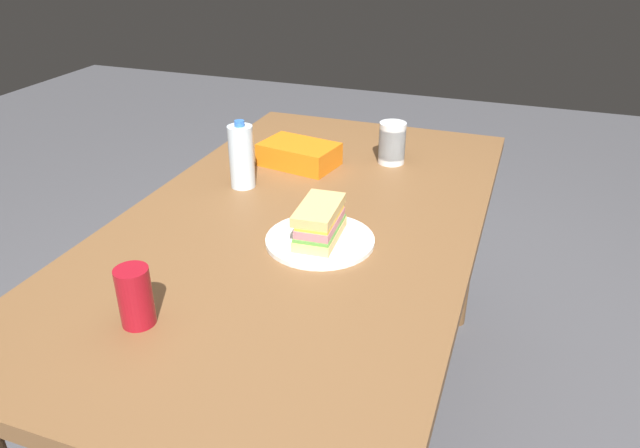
{
  "coord_description": "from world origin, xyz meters",
  "views": [
    {
      "loc": [
        -1.28,
        -0.52,
        1.48
      ],
      "look_at": [
        -0.11,
        -0.09,
        0.82
      ],
      "focal_mm": 33.36,
      "sensor_mm": 36.0,
      "label": 1
    }
  ],
  "objects_px": {
    "paper_plate": "(320,240)",
    "sandwich": "(320,222)",
    "soda_can_red": "(135,297)",
    "plastic_cup_stack": "(392,143)",
    "chip_bag": "(299,154)",
    "dining_table": "(302,248)",
    "water_bottle_tall": "(242,156)"
  },
  "relations": [
    {
      "from": "chip_bag",
      "to": "plastic_cup_stack",
      "type": "distance_m",
      "value": 0.29
    },
    {
      "from": "chip_bag",
      "to": "plastic_cup_stack",
      "type": "bearing_deg",
      "value": 34.09
    },
    {
      "from": "dining_table",
      "to": "water_bottle_tall",
      "type": "bearing_deg",
      "value": 61.07
    },
    {
      "from": "chip_bag",
      "to": "water_bottle_tall",
      "type": "xyz_separation_m",
      "value": [
        -0.21,
        0.09,
        0.06
      ]
    },
    {
      "from": "sandwich",
      "to": "chip_bag",
      "type": "bearing_deg",
      "value": 27.37
    },
    {
      "from": "dining_table",
      "to": "chip_bag",
      "type": "distance_m",
      "value": 0.38
    },
    {
      "from": "soda_can_red",
      "to": "plastic_cup_stack",
      "type": "bearing_deg",
      "value": -14.85
    },
    {
      "from": "sandwich",
      "to": "plastic_cup_stack",
      "type": "relative_size",
      "value": 1.43
    },
    {
      "from": "dining_table",
      "to": "sandwich",
      "type": "xyz_separation_m",
      "value": [
        -0.11,
        -0.09,
        0.15
      ]
    },
    {
      "from": "dining_table",
      "to": "soda_can_red",
      "type": "bearing_deg",
      "value": 166.14
    },
    {
      "from": "paper_plate",
      "to": "sandwich",
      "type": "relative_size",
      "value": 1.41
    },
    {
      "from": "water_bottle_tall",
      "to": "plastic_cup_stack",
      "type": "bearing_deg",
      "value": -47.92
    },
    {
      "from": "paper_plate",
      "to": "chip_bag",
      "type": "xyz_separation_m",
      "value": [
        0.44,
        0.23,
        0.03
      ]
    },
    {
      "from": "paper_plate",
      "to": "chip_bag",
      "type": "bearing_deg",
      "value": 27.4
    },
    {
      "from": "paper_plate",
      "to": "sandwich",
      "type": "bearing_deg",
      "value": 30.05
    },
    {
      "from": "paper_plate",
      "to": "plastic_cup_stack",
      "type": "distance_m",
      "value": 0.57
    },
    {
      "from": "sandwich",
      "to": "plastic_cup_stack",
      "type": "xyz_separation_m",
      "value": [
        0.56,
        -0.04,
        0.01
      ]
    },
    {
      "from": "sandwich",
      "to": "paper_plate",
      "type": "bearing_deg",
      "value": -149.95
    },
    {
      "from": "sandwich",
      "to": "chip_bag",
      "type": "height_order",
      "value": "sandwich"
    },
    {
      "from": "chip_bag",
      "to": "paper_plate",
      "type": "bearing_deg",
      "value": -52.29
    },
    {
      "from": "dining_table",
      "to": "paper_plate",
      "type": "height_order",
      "value": "paper_plate"
    },
    {
      "from": "plastic_cup_stack",
      "to": "sandwich",
      "type": "bearing_deg",
      "value": 175.99
    },
    {
      "from": "dining_table",
      "to": "paper_plate",
      "type": "bearing_deg",
      "value": -139.84
    },
    {
      "from": "sandwich",
      "to": "soda_can_red",
      "type": "bearing_deg",
      "value": 152.33
    },
    {
      "from": "soda_can_red",
      "to": "chip_bag",
      "type": "xyz_separation_m",
      "value": [
        0.86,
        0.01,
        -0.03
      ]
    },
    {
      "from": "paper_plate",
      "to": "plastic_cup_stack",
      "type": "bearing_deg",
      "value": -3.77
    },
    {
      "from": "soda_can_red",
      "to": "plastic_cup_stack",
      "type": "xyz_separation_m",
      "value": [
        0.98,
        -0.26,
        0.0
      ]
    },
    {
      "from": "soda_can_red",
      "to": "water_bottle_tall",
      "type": "height_order",
      "value": "water_bottle_tall"
    },
    {
      "from": "paper_plate",
      "to": "chip_bag",
      "type": "distance_m",
      "value": 0.5
    },
    {
      "from": "dining_table",
      "to": "water_bottle_tall",
      "type": "height_order",
      "value": "water_bottle_tall"
    },
    {
      "from": "paper_plate",
      "to": "plastic_cup_stack",
      "type": "relative_size",
      "value": 2.01
    },
    {
      "from": "soda_can_red",
      "to": "water_bottle_tall",
      "type": "xyz_separation_m",
      "value": [
        0.65,
        0.1,
        0.03
      ]
    }
  ]
}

